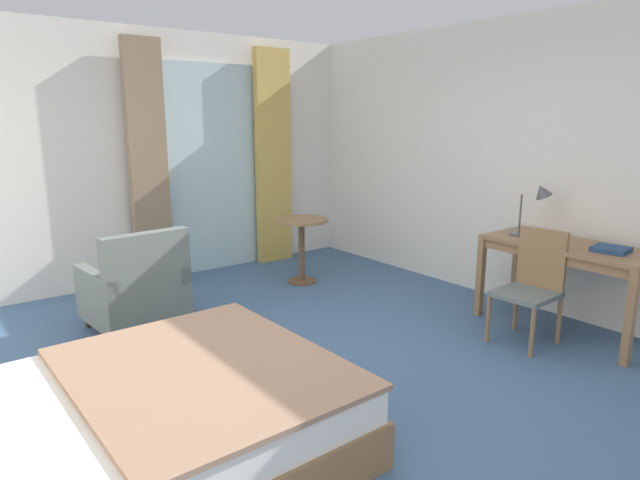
# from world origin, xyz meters

# --- Properties ---
(ground) EXTENTS (5.79, 6.74, 0.10)m
(ground) POSITION_xyz_m (0.00, 0.00, -0.05)
(ground) COLOR #426084
(wall_back) EXTENTS (5.39, 0.12, 2.77)m
(wall_back) POSITION_xyz_m (0.00, 3.11, 1.38)
(wall_back) COLOR silver
(wall_back) RESTS_ON ground
(wall_right) EXTENTS (0.12, 6.34, 2.77)m
(wall_right) POSITION_xyz_m (2.63, 0.00, 1.38)
(wall_right) COLOR silver
(wall_right) RESTS_ON ground
(balcony_glass_door) EXTENTS (1.17, 0.02, 2.44)m
(balcony_glass_door) POSITION_xyz_m (0.76, 3.03, 1.22)
(balcony_glass_door) COLOR silver
(balcony_glass_door) RESTS_ON ground
(curtain_panel_left) EXTENTS (0.41, 0.10, 2.64)m
(curtain_panel_left) POSITION_xyz_m (-0.05, 2.93, 1.32)
(curtain_panel_left) COLOR #897056
(curtain_panel_left) RESTS_ON ground
(curtain_panel_right) EXTENTS (0.48, 0.10, 2.64)m
(curtain_panel_right) POSITION_xyz_m (1.56, 2.93, 1.32)
(curtain_panel_right) COLOR tan
(curtain_panel_right) RESTS_ON ground
(bed) EXTENTS (2.11, 1.68, 1.08)m
(bed) POSITION_xyz_m (-1.43, -0.32, 0.26)
(bed) COLOR olive
(bed) RESTS_ON ground
(writing_desk) EXTENTS (0.65, 1.42, 0.78)m
(writing_desk) POSITION_xyz_m (2.22, -0.65, 0.68)
(writing_desk) COLOR olive
(writing_desk) RESTS_ON ground
(desk_chair) EXTENTS (0.48, 0.45, 0.93)m
(desk_chair) POSITION_xyz_m (1.80, -0.59, 0.51)
(desk_chair) COLOR slate
(desk_chair) RESTS_ON ground
(desk_lamp) EXTENTS (0.32, 0.29, 0.50)m
(desk_lamp) POSITION_xyz_m (2.31, -0.26, 1.11)
(desk_lamp) COLOR #4C4C51
(desk_lamp) RESTS_ON writing_desk
(closed_book) EXTENTS (0.27, 0.29, 0.04)m
(closed_book) POSITION_xyz_m (2.22, -0.99, 0.80)
(closed_book) COLOR navy
(closed_book) RESTS_ON writing_desk
(armchair_by_window) EXTENTS (0.80, 0.80, 0.91)m
(armchair_by_window) POSITION_xyz_m (-0.71, 1.62, 0.36)
(armchair_by_window) COLOR slate
(armchair_by_window) RESTS_ON ground
(round_cafe_table) EXTENTS (0.59, 0.59, 0.73)m
(round_cafe_table) POSITION_xyz_m (1.26, 1.90, 0.53)
(round_cafe_table) COLOR olive
(round_cafe_table) RESTS_ON ground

